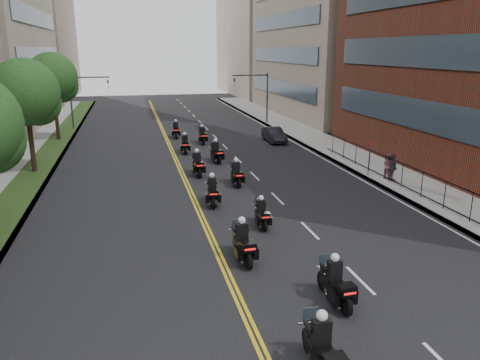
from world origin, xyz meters
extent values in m
cube|color=gray|center=(12.00, 25.00, 0.07)|extent=(4.00, 90.00, 0.15)
cube|color=gray|center=(-12.00, 25.00, 0.07)|extent=(4.00, 90.00, 0.15)
cube|color=#213B15|center=(-11.20, 25.00, 0.17)|extent=(2.00, 90.00, 0.04)
cube|color=#333F4C|center=(13.95, 17.00, 3.50)|extent=(0.12, 25.80, 1.80)
cube|color=#333F4C|center=(13.95, 17.00, 7.50)|extent=(0.12, 25.80, 1.80)
cube|color=#333F4C|center=(13.95, 48.00, 3.50)|extent=(0.12, 24.08, 1.80)
cube|color=#333F4C|center=(13.95, 48.00, 7.50)|extent=(0.12, 24.08, 1.80)
cube|color=#333F4C|center=(13.95, 48.00, 11.50)|extent=(0.12, 24.08, 1.80)
cube|color=gray|center=(21.50, 78.00, 13.00)|extent=(15.00, 28.00, 26.00)
cube|color=#333F4C|center=(-13.95, 48.00, 3.50)|extent=(0.12, 24.08, 1.80)
cube|color=#333F4C|center=(-13.95, 48.00, 7.50)|extent=(0.12, 24.08, 1.80)
cube|color=#333F4C|center=(-13.95, 48.00, 11.50)|extent=(0.12, 24.08, 1.80)
cube|color=gray|center=(-22.00, 78.00, 13.00)|extent=(16.00, 28.00, 26.00)
cube|color=black|center=(11.00, 12.00, 1.60)|extent=(0.05, 28.00, 0.05)
cube|color=black|center=(11.00, 12.00, 0.30)|extent=(0.05, 28.00, 0.05)
cylinder|color=#332116|center=(-11.20, 24.00, 2.55)|extent=(0.32, 0.32, 5.11)
sphere|color=#184A1B|center=(-11.20, 24.00, 5.47)|extent=(4.40, 4.40, 4.40)
sphere|color=#184A1B|center=(-10.60, 24.40, 4.75)|extent=(3.08, 3.08, 3.08)
cylinder|color=#332116|center=(-11.20, 36.00, 2.69)|extent=(0.32, 0.32, 5.39)
sphere|color=#184A1B|center=(-11.20, 36.00, 5.78)|extent=(4.40, 4.40, 4.40)
sphere|color=#184A1B|center=(-10.60, 36.40, 5.00)|extent=(3.08, 3.08, 3.08)
cylinder|color=#3F3F44|center=(10.50, 42.00, 2.80)|extent=(0.18, 0.18, 5.60)
cylinder|color=#3F3F44|center=(8.50, 42.00, 5.40)|extent=(4.00, 0.14, 0.14)
imported|color=black|center=(6.70, 42.00, 4.60)|extent=(0.16, 0.20, 1.00)
cylinder|color=#3F3F44|center=(-10.50, 42.00, 2.80)|extent=(0.18, 0.18, 5.60)
cylinder|color=#3F3F44|center=(-8.50, 42.00, 5.40)|extent=(4.00, 0.14, 0.14)
imported|color=black|center=(-6.70, 42.00, 4.60)|extent=(0.16, 0.20, 1.00)
cylinder|color=black|center=(-0.20, 1.46, 0.36)|extent=(0.15, 0.72, 0.72)
cube|color=black|center=(-0.20, 0.60, 0.66)|extent=(0.46, 1.44, 0.43)
cube|color=silver|center=(-0.20, 0.66, 0.42)|extent=(0.41, 0.59, 0.32)
cube|color=black|center=(-0.20, 0.66, 1.19)|extent=(0.47, 0.30, 0.66)
sphere|color=silver|center=(-0.20, 0.67, 1.64)|extent=(0.31, 0.31, 0.31)
cylinder|color=black|center=(1.65, 2.99, 0.35)|extent=(0.17, 0.71, 0.70)
cylinder|color=black|center=(1.58, 4.64, 0.35)|extent=(0.17, 0.71, 0.70)
cube|color=black|center=(1.61, 3.82, 0.64)|extent=(0.49, 1.41, 0.41)
cube|color=silver|center=(1.61, 3.87, 0.40)|extent=(0.42, 0.58, 0.31)
cube|color=black|center=(1.65, 2.99, 0.89)|extent=(0.56, 0.46, 0.33)
cube|color=red|center=(1.66, 2.78, 0.87)|extent=(0.41, 0.05, 0.07)
cube|color=black|center=(1.61, 3.87, 1.16)|extent=(0.47, 0.31, 0.64)
sphere|color=silver|center=(1.61, 3.88, 1.59)|extent=(0.30, 0.30, 0.30)
cylinder|color=black|center=(-0.57, 6.86, 0.36)|extent=(0.18, 0.73, 0.73)
cylinder|color=black|center=(-0.64, 8.57, 0.36)|extent=(0.18, 0.73, 0.73)
cube|color=black|center=(-0.60, 7.71, 0.66)|extent=(0.51, 1.46, 0.43)
cube|color=silver|center=(-0.60, 7.77, 0.42)|extent=(0.43, 0.61, 0.32)
cube|color=black|center=(-0.57, 6.86, 0.92)|extent=(0.57, 0.47, 0.34)
cube|color=red|center=(-0.56, 6.63, 0.90)|extent=(0.43, 0.05, 0.08)
cube|color=black|center=(-0.60, 7.77, 1.20)|extent=(0.48, 0.32, 0.66)
sphere|color=silver|center=(-0.60, 7.78, 1.65)|extent=(0.31, 0.31, 0.31)
cylinder|color=black|center=(1.11, 10.40, 0.31)|extent=(0.16, 0.62, 0.61)
cylinder|color=black|center=(1.18, 11.84, 0.31)|extent=(0.16, 0.62, 0.61)
cube|color=black|center=(1.14, 11.12, 0.56)|extent=(0.44, 1.23, 0.36)
cube|color=silver|center=(1.15, 11.16, 0.35)|extent=(0.37, 0.51, 0.27)
cube|color=black|center=(1.11, 10.40, 0.78)|extent=(0.49, 0.40, 0.29)
cube|color=red|center=(1.10, 10.21, 0.76)|extent=(0.36, 0.05, 0.06)
cube|color=black|center=(1.15, 11.16, 1.01)|extent=(0.41, 0.27, 0.56)
sphere|color=silver|center=(1.15, 11.17, 1.39)|extent=(0.26, 0.26, 0.26)
cylinder|color=black|center=(-0.64, 14.10, 0.35)|extent=(0.22, 0.72, 0.71)
cylinder|color=black|center=(-0.46, 15.75, 0.35)|extent=(0.22, 0.72, 0.71)
cube|color=black|center=(-0.55, 14.92, 0.64)|extent=(0.58, 1.44, 0.41)
cube|color=silver|center=(-0.55, 14.97, 0.40)|extent=(0.45, 0.61, 0.31)
cube|color=black|center=(-0.64, 14.10, 0.89)|extent=(0.58, 0.49, 0.33)
cube|color=red|center=(-0.66, 13.88, 0.87)|extent=(0.42, 0.07, 0.07)
cube|color=black|center=(-0.55, 14.97, 1.16)|extent=(0.48, 0.34, 0.64)
sphere|color=silver|center=(-0.55, 14.98, 1.60)|extent=(0.30, 0.30, 0.30)
cylinder|color=black|center=(1.52, 17.51, 0.34)|extent=(0.15, 0.69, 0.68)
cylinder|color=black|center=(1.56, 19.12, 0.34)|extent=(0.15, 0.69, 0.68)
cube|color=black|center=(1.54, 18.32, 0.62)|extent=(0.45, 1.36, 0.40)
cube|color=silver|center=(1.54, 18.37, 0.39)|extent=(0.39, 0.56, 0.30)
cube|color=black|center=(1.52, 17.51, 0.86)|extent=(0.53, 0.43, 0.32)
cube|color=red|center=(1.52, 17.30, 0.84)|extent=(0.40, 0.04, 0.07)
cube|color=black|center=(1.54, 18.37, 1.12)|extent=(0.45, 0.29, 0.62)
sphere|color=silver|center=(1.54, 18.38, 1.55)|extent=(0.29, 0.29, 0.29)
cylinder|color=black|center=(-0.46, 20.33, 0.36)|extent=(0.17, 0.73, 0.73)
cylinder|color=black|center=(-0.51, 22.05, 0.36)|extent=(0.17, 0.73, 0.73)
cube|color=black|center=(-0.49, 21.19, 0.66)|extent=(0.50, 1.46, 0.43)
cube|color=silver|center=(-0.49, 21.24, 0.42)|extent=(0.43, 0.60, 0.32)
cube|color=black|center=(-0.46, 20.33, 0.92)|extent=(0.57, 0.47, 0.34)
cube|color=red|center=(-0.45, 20.11, 0.90)|extent=(0.43, 0.05, 0.08)
cube|color=black|center=(-0.49, 21.24, 1.20)|extent=(0.48, 0.32, 0.66)
sphere|color=silver|center=(-0.49, 21.25, 1.65)|extent=(0.31, 0.31, 0.31)
cylinder|color=black|center=(1.49, 23.80, 0.36)|extent=(0.22, 0.73, 0.72)
cylinder|color=black|center=(1.31, 25.48, 0.36)|extent=(0.22, 0.73, 0.72)
cube|color=black|center=(1.40, 24.64, 0.65)|extent=(0.59, 1.46, 0.42)
cube|color=silver|center=(1.40, 24.69, 0.41)|extent=(0.46, 0.62, 0.32)
cube|color=black|center=(1.49, 23.80, 0.91)|extent=(0.59, 0.50, 0.34)
cube|color=red|center=(1.52, 23.58, 0.89)|extent=(0.42, 0.08, 0.07)
cube|color=black|center=(1.40, 24.69, 1.18)|extent=(0.49, 0.34, 0.65)
sphere|color=silver|center=(1.40, 24.70, 1.62)|extent=(0.31, 0.31, 0.31)
cylinder|color=black|center=(-0.51, 27.57, 0.34)|extent=(0.19, 0.70, 0.69)
cylinder|color=black|center=(-0.39, 29.18, 0.34)|extent=(0.19, 0.70, 0.69)
cube|color=black|center=(-0.45, 28.37, 0.63)|extent=(0.52, 1.39, 0.40)
cube|color=silver|center=(-0.45, 28.42, 0.39)|extent=(0.42, 0.58, 0.30)
cube|color=black|center=(-0.51, 27.57, 0.87)|extent=(0.56, 0.46, 0.32)
cube|color=red|center=(-0.53, 27.36, 0.85)|extent=(0.41, 0.06, 0.07)
cube|color=black|center=(-0.45, 28.42, 1.13)|extent=(0.46, 0.32, 0.63)
sphere|color=silver|center=(-0.45, 28.43, 1.56)|extent=(0.29, 0.29, 0.29)
cylinder|color=black|center=(1.50, 31.09, 0.35)|extent=(0.15, 0.70, 0.70)
cylinder|color=black|center=(1.52, 32.74, 0.35)|extent=(0.15, 0.70, 0.70)
cube|color=black|center=(1.51, 31.91, 0.64)|extent=(0.45, 1.39, 0.41)
cube|color=silver|center=(1.51, 31.97, 0.40)|extent=(0.40, 0.57, 0.31)
cube|color=black|center=(1.50, 31.09, 0.88)|extent=(0.54, 0.44, 0.33)
cube|color=red|center=(1.50, 30.88, 0.86)|extent=(0.41, 0.04, 0.07)
cube|color=black|center=(1.51, 31.97, 1.15)|extent=(0.46, 0.29, 0.64)
sphere|color=silver|center=(1.51, 31.98, 1.58)|extent=(0.30, 0.30, 0.30)
cylinder|color=black|center=(-0.55, 34.60, 0.35)|extent=(0.19, 0.71, 0.70)
cylinder|color=black|center=(-0.45, 36.25, 0.35)|extent=(0.19, 0.71, 0.70)
cube|color=black|center=(-0.50, 35.42, 0.64)|extent=(0.52, 1.42, 0.41)
cube|color=silver|center=(-0.49, 35.48, 0.40)|extent=(0.43, 0.59, 0.31)
cube|color=black|center=(-0.55, 34.60, 0.89)|extent=(0.56, 0.47, 0.33)
cube|color=red|center=(-0.56, 34.38, 0.87)|extent=(0.42, 0.06, 0.07)
cube|color=black|center=(-0.49, 35.48, 1.16)|extent=(0.47, 0.32, 0.64)
sphere|color=silver|center=(-0.49, 35.49, 1.59)|extent=(0.30, 0.30, 0.30)
imported|color=black|center=(8.00, 31.19, 0.65)|extent=(1.41, 3.98, 1.31)
imported|color=#985259|center=(11.20, 16.88, 1.00)|extent=(0.77, 0.92, 1.69)
imported|color=#3C3B42|center=(11.20, 16.42, 1.00)|extent=(0.50, 1.03, 1.71)
camera|label=1|loc=(-4.64, -9.09, 8.17)|focal=35.00mm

